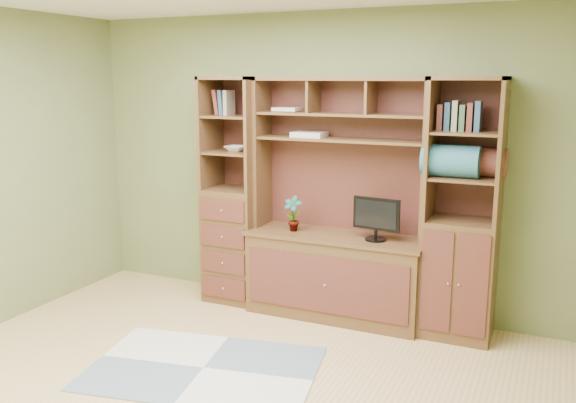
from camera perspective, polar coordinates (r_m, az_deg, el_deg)
The scene contains 11 objects.
room at distance 3.66m, azimuth -8.69°, elevation -0.27°, with size 4.60×4.10×2.64m.
center_hutch at distance 5.13m, azimuth 4.56°, elevation 0.08°, with size 1.54×0.53×2.05m, color #53351D.
left_tower at distance 5.57m, azimuth -5.02°, elevation 0.99°, with size 0.50×0.45×2.05m, color #53351D.
right_tower at distance 4.92m, azimuth 16.01°, elevation -0.81°, with size 0.55×0.45×2.05m, color #53351D.
rug at distance 4.54m, azimuth -7.92°, elevation -15.18°, with size 1.60×1.07×0.01m, color #A2A8A8.
monitor at distance 5.00m, azimuth 8.28°, elevation -0.91°, with size 0.40×0.18×0.49m, color black.
orchid at distance 5.26m, azimuth 0.47°, elevation -1.15°, with size 0.16×0.11×0.31m, color brown.
magazines at distance 5.24m, azimuth 1.99°, elevation 6.29°, with size 0.28×0.20×0.04m, color #C0AEA3.
bowl at distance 5.51m, azimuth -4.91°, elevation 4.96°, with size 0.19×0.19×0.05m, color silver.
blanket_teal at distance 4.83m, azimuth 14.99°, elevation 3.68°, with size 0.43×0.25×0.25m, color #2A606F.
blanket_red at distance 4.93m, azimuth 17.49°, elevation 3.55°, with size 0.40×0.22×0.22m, color brown.
Camera 1 is at (1.96, -3.00, 2.04)m, focal length 38.00 mm.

